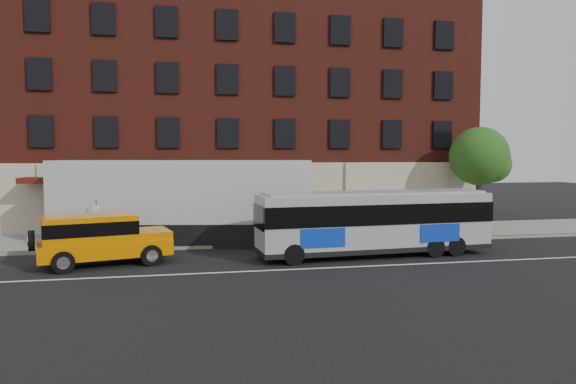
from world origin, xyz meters
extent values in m
plane|color=black|center=(0.00, 0.00, 0.00)|extent=(120.00, 120.00, 0.00)
cube|color=gray|center=(0.00, 9.00, 0.07)|extent=(60.00, 6.00, 0.15)
cube|color=gray|center=(0.00, 6.00, 0.07)|extent=(60.00, 0.25, 0.15)
cube|color=silver|center=(0.00, 0.50, 0.01)|extent=(60.00, 0.12, 0.01)
cube|color=#5E1E16|center=(0.00, 17.00, 7.65)|extent=(30.00, 10.00, 15.00)
cube|color=#BEB097|center=(0.00, 11.85, 2.15)|extent=(30.00, 0.35, 4.00)
cube|color=#47130C|center=(-11.00, 11.00, 3.25)|extent=(4.20, 2.20, 0.30)
cube|color=#BEB097|center=(-12.00, 11.75, 2.15)|extent=(0.90, 0.55, 4.00)
cube|color=#BEB097|center=(-6.00, 11.75, 2.15)|extent=(0.90, 0.55, 4.00)
cube|color=#BEB097|center=(0.00, 11.75, 2.15)|extent=(0.90, 0.55, 4.00)
cube|color=#BEB097|center=(6.00, 11.75, 2.15)|extent=(0.90, 0.55, 4.00)
cube|color=#BEB097|center=(12.00, 11.75, 2.15)|extent=(0.90, 0.55, 4.00)
cube|color=black|center=(-12.25, 11.92, 5.95)|extent=(1.30, 0.20, 1.80)
cube|color=black|center=(-8.75, 11.92, 5.95)|extent=(1.30, 0.20, 1.80)
cube|color=black|center=(-5.25, 11.92, 5.95)|extent=(1.30, 0.20, 1.80)
cube|color=black|center=(-1.75, 11.92, 5.95)|extent=(1.30, 0.20, 1.80)
cube|color=black|center=(1.75, 11.92, 5.95)|extent=(1.30, 0.20, 1.80)
cube|color=black|center=(5.25, 11.92, 5.95)|extent=(1.30, 0.20, 1.80)
cube|color=black|center=(8.75, 11.92, 5.95)|extent=(1.30, 0.20, 1.80)
cube|color=black|center=(12.25, 11.92, 5.95)|extent=(1.30, 0.20, 1.80)
cube|color=black|center=(-12.25, 11.92, 9.15)|extent=(1.30, 0.20, 1.80)
cube|color=black|center=(-8.75, 11.92, 9.15)|extent=(1.30, 0.20, 1.80)
cube|color=black|center=(-5.25, 11.92, 9.15)|extent=(1.30, 0.20, 1.80)
cube|color=black|center=(-1.75, 11.92, 9.15)|extent=(1.30, 0.20, 1.80)
cube|color=black|center=(1.75, 11.92, 9.15)|extent=(1.30, 0.20, 1.80)
cube|color=black|center=(5.25, 11.92, 9.15)|extent=(1.30, 0.20, 1.80)
cube|color=black|center=(8.75, 11.92, 9.15)|extent=(1.30, 0.20, 1.80)
cube|color=black|center=(12.25, 11.92, 9.15)|extent=(1.30, 0.20, 1.80)
cube|color=black|center=(-12.25, 11.92, 12.35)|extent=(1.30, 0.20, 1.80)
cube|color=black|center=(-8.75, 11.92, 12.35)|extent=(1.30, 0.20, 1.80)
cube|color=black|center=(-5.25, 11.92, 12.35)|extent=(1.30, 0.20, 1.80)
cube|color=black|center=(-1.75, 11.92, 12.35)|extent=(1.30, 0.20, 1.80)
cube|color=black|center=(1.75, 11.92, 12.35)|extent=(1.30, 0.20, 1.80)
cube|color=black|center=(5.25, 11.92, 12.35)|extent=(1.30, 0.20, 1.80)
cube|color=black|center=(8.75, 11.92, 12.35)|extent=(1.30, 0.20, 1.80)
cube|color=black|center=(12.25, 11.92, 12.35)|extent=(1.30, 0.20, 1.80)
cube|color=black|center=(-10.50, 11.78, 1.75)|extent=(2.60, 0.15, 2.80)
cube|color=black|center=(-4.50, 11.78, 1.75)|extent=(2.60, 0.15, 2.80)
cube|color=black|center=(1.50, 11.78, 1.75)|extent=(2.60, 0.15, 2.80)
cube|color=black|center=(7.50, 11.78, 1.75)|extent=(2.60, 0.15, 2.80)
cylinder|color=slate|center=(-8.50, 6.20, 1.25)|extent=(0.07, 0.07, 2.50)
cube|color=silver|center=(-8.50, 6.05, 2.05)|extent=(0.30, 0.03, 0.40)
cube|color=silver|center=(-8.50, 6.05, 1.55)|extent=(0.30, 0.03, 0.35)
cylinder|color=#34281A|center=(13.50, 9.50, 1.65)|extent=(0.32, 0.32, 3.00)
sphere|color=#1D4714|center=(13.50, 9.50, 4.55)|extent=(3.60, 3.60, 3.60)
sphere|color=#1D4714|center=(14.20, 9.10, 4.05)|extent=(2.20, 2.20, 2.20)
sphere|color=#1D4714|center=(12.90, 9.90, 4.15)|extent=(2.00, 2.00, 2.00)
cube|color=#92959C|center=(4.12, 2.60, 1.59)|extent=(10.86, 2.94, 2.55)
cube|color=black|center=(4.12, 2.60, 0.40)|extent=(10.91, 2.99, 0.22)
cube|color=#92959C|center=(4.12, 2.60, 2.91)|extent=(10.31, 2.64, 0.11)
cube|color=black|center=(4.12, 2.60, 2.01)|extent=(10.94, 3.02, 0.89)
cube|color=#0B2FA8|center=(1.34, 1.27, 1.12)|extent=(1.97, 0.17, 0.81)
cube|color=#0B2FA8|center=(6.73, 3.92, 1.12)|extent=(1.97, 0.17, 0.81)
cylinder|color=black|center=(0.08, 1.32, 0.45)|extent=(0.91, 0.33, 0.89)
cylinder|color=black|center=(-0.05, 3.34, 0.45)|extent=(0.91, 0.33, 0.89)
cylinder|color=black|center=(6.69, 1.76, 0.45)|extent=(0.91, 0.33, 0.89)
cylinder|color=black|center=(6.56, 3.77, 0.45)|extent=(0.91, 0.33, 0.89)
cylinder|color=black|center=(7.76, 1.83, 0.45)|extent=(0.91, 0.33, 0.89)
cylinder|color=black|center=(7.63, 3.85, 0.45)|extent=(0.91, 0.33, 0.89)
cube|color=orange|center=(-7.68, 3.01, 0.71)|extent=(5.63, 3.42, 0.66)
cube|color=orange|center=(-8.26, 2.86, 1.59)|extent=(4.03, 2.97, 1.09)
cube|color=black|center=(-8.26, 2.86, 1.64)|extent=(4.08, 3.02, 0.55)
cube|color=orange|center=(-5.93, 3.45, 1.20)|extent=(2.10, 2.42, 0.33)
cube|color=black|center=(-5.11, 3.66, 0.77)|extent=(0.49, 1.71, 0.60)
cylinder|color=black|center=(-10.38, 2.32, 1.20)|extent=(0.44, 0.87, 0.83)
cylinder|color=black|center=(-5.77, 2.38, 0.44)|extent=(0.92, 0.51, 0.88)
cylinder|color=silver|center=(-5.77, 2.38, 0.44)|extent=(0.55, 0.44, 0.48)
cylinder|color=black|center=(-6.30, 4.46, 0.44)|extent=(0.92, 0.51, 0.88)
cylinder|color=silver|center=(-6.30, 4.46, 0.44)|extent=(0.55, 0.44, 0.48)
cylinder|color=black|center=(-9.06, 1.55, 0.44)|extent=(0.92, 0.51, 0.88)
cylinder|color=silver|center=(-9.06, 1.55, 0.44)|extent=(0.55, 0.44, 0.48)
cylinder|color=black|center=(-9.59, 3.63, 0.44)|extent=(0.92, 0.51, 0.88)
cylinder|color=silver|center=(-9.59, 3.63, 0.44)|extent=(0.55, 0.44, 0.48)
cube|color=black|center=(-4.43, 7.44, 0.60)|extent=(13.29, 4.83, 1.19)
cube|color=beige|center=(-4.43, 7.44, 2.77)|extent=(13.30, 4.87, 3.15)
cylinder|color=black|center=(-9.47, 7.06, 0.54)|extent=(1.12, 0.49, 1.09)
cylinder|color=black|center=(-9.03, 9.52, 0.54)|extent=(1.12, 0.49, 1.09)
cylinder|color=black|center=(-8.18, 6.83, 0.54)|extent=(1.12, 0.49, 1.09)
cylinder|color=black|center=(-7.75, 9.29, 0.54)|extent=(1.12, 0.49, 1.09)
cylinder|color=black|center=(-1.12, 5.59, 0.54)|extent=(1.12, 0.49, 1.09)
cylinder|color=black|center=(-0.69, 8.05, 0.54)|extent=(1.12, 0.49, 1.09)
cylinder|color=black|center=(0.16, 5.36, 0.54)|extent=(1.12, 0.49, 1.09)
cylinder|color=black|center=(0.60, 7.82, 0.54)|extent=(1.12, 0.49, 1.09)
camera|label=1|loc=(-4.40, -19.91, 4.60)|focal=32.68mm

